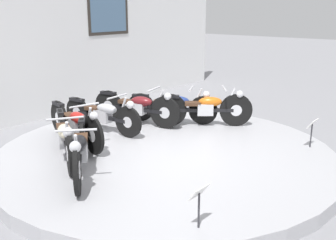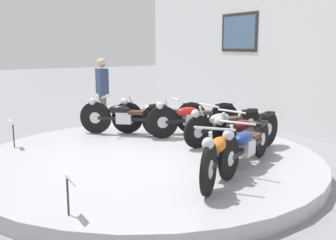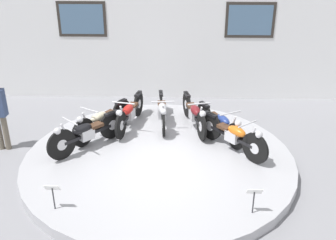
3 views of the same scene
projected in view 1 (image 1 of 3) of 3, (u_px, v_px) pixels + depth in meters
ground_plane at (165, 161)px, 6.87m from camera, size 60.00×60.00×0.00m
display_platform at (165, 155)px, 6.84m from camera, size 5.80×5.80×0.22m
back_wall at (25, 27)px, 8.75m from camera, size 14.00×0.22×4.34m
motorcycle_black at (80, 149)px, 5.67m from camera, size 1.40×1.55×0.82m
motorcycle_cream at (65, 136)px, 6.24m from camera, size 1.09×1.75×0.81m
motorcycle_red at (76, 123)px, 6.97m from camera, size 0.59×1.98×0.80m
motorcycle_silver at (103, 114)px, 7.68m from camera, size 0.54×1.95×0.78m
motorcycle_maroon at (138, 106)px, 8.15m from camera, size 0.63×1.97×0.81m
motorcycle_blue at (173, 106)px, 8.30m from camera, size 0.95×1.76×0.78m
motorcycle_orange at (205, 107)px, 8.05m from camera, size 1.32×1.60×0.81m
info_placard_front_left at (199, 198)px, 4.28m from camera, size 0.26×0.11×0.51m
info_placard_front_centre at (312, 127)px, 6.81m from camera, size 0.26×0.11×0.51m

